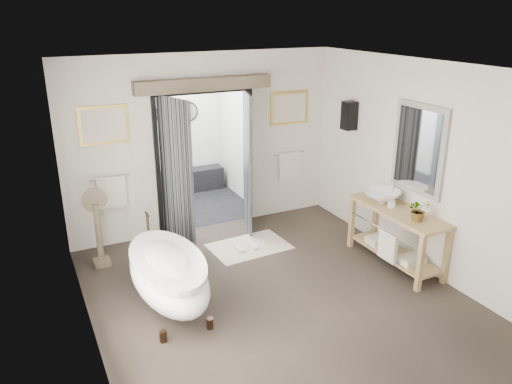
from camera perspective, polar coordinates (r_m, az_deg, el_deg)
ground_plane at (r=6.61m, az=2.33°, el=-11.87°), size 5.00×5.00×0.00m
room_shell at (r=5.71m, az=2.91°, el=3.40°), size 4.52×5.02×2.91m
shower_room at (r=9.66m, az=-8.90°, el=4.32°), size 2.22×2.01×2.51m
back_wall_dressing at (r=7.96m, az=-5.46°, el=5.96°), size 3.82×0.79×2.52m
clawfoot_tub at (r=6.30m, az=-10.03°, el=-9.17°), size 0.85×1.89×0.93m
vanity at (r=7.42m, az=15.67°, el=-4.46°), size 0.57×1.60×0.85m
pedestal_mirror at (r=7.47m, az=-17.54°, el=-4.47°), size 0.35×0.23×1.19m
rug at (r=7.86m, az=-0.79°, el=-6.25°), size 1.24×0.87×0.01m
slippers at (r=7.78m, az=-1.18°, el=-6.30°), size 0.35×0.26×0.05m
basin at (r=7.49m, az=14.25°, el=-0.50°), size 0.68×0.68×0.18m
plant at (r=6.95m, az=18.10°, el=-1.95°), size 0.35×0.33×0.31m
soap_bottle_a at (r=7.32m, az=15.25°, el=-1.08°), size 0.10×0.10×0.18m
soap_bottle_b at (r=7.67m, az=12.96°, el=0.10°), size 0.16×0.16×0.18m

